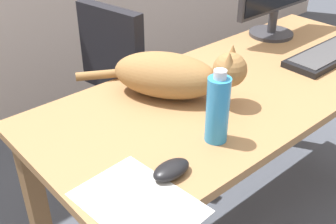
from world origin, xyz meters
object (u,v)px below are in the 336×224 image
(keyboard, at_px, (328,54))
(water_bottle, at_px, (218,109))
(computer_mouse, at_px, (171,170))
(cat, at_px, (172,74))
(office_chair, at_px, (135,99))

(keyboard, bearing_deg, water_bottle, -173.14)
(keyboard, distance_m, computer_mouse, 0.98)
(keyboard, relative_size, cat, 0.82)
(keyboard, bearing_deg, computer_mouse, -172.55)
(office_chair, bearing_deg, cat, -114.46)
(water_bottle, bearing_deg, cat, 74.16)
(office_chair, height_order, keyboard, office_chair)
(office_chair, bearing_deg, computer_mouse, -121.46)
(keyboard, height_order, cat, cat)
(keyboard, distance_m, water_bottle, 0.78)
(computer_mouse, bearing_deg, keyboard, 7.45)
(cat, xyz_separation_m, water_bottle, (-0.08, -0.28, 0.02))
(office_chair, xyz_separation_m, cat, (-0.26, -0.58, 0.44))
(computer_mouse, distance_m, water_bottle, 0.22)
(office_chair, distance_m, cat, 0.77)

